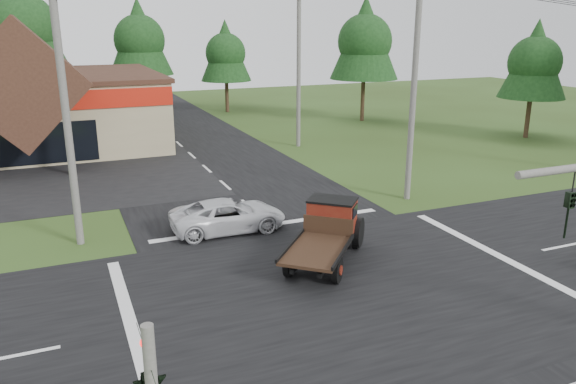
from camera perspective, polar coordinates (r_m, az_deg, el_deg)
ground at (r=19.49m, az=5.65°, el=-9.96°), size 120.00×120.00×0.00m
road_ns at (r=19.48m, az=5.65°, el=-9.94°), size 12.00×120.00×0.02m
road_ew at (r=19.48m, az=5.65°, el=-9.93°), size 120.00×12.00×0.02m
traffic_signal_corner at (r=9.53m, az=-13.94°, el=-17.06°), size 0.53×2.48×4.40m
utility_pole_nw at (r=23.48m, az=-21.63°, el=7.41°), size 2.00×0.30×10.50m
utility_pole_ne at (r=28.60m, az=12.69°, el=10.68°), size 2.00×0.30×11.50m
utility_pole_n at (r=40.81m, az=1.09°, el=12.59°), size 2.00×0.30×11.20m
tree_row_c at (r=56.25m, az=-25.30°, el=15.26°), size 7.28×7.28×13.13m
tree_row_d at (r=57.86m, az=-14.88°, el=14.93°), size 6.16×6.16×11.11m
tree_row_e at (r=57.69m, az=-6.36°, el=14.03°), size 5.04×5.04×9.09m
tree_side_ne at (r=52.41m, az=7.82°, el=15.18°), size 6.16×6.16×11.11m
tree_side_e_near at (r=47.93m, az=23.80°, el=12.19°), size 5.04×5.04×9.09m
antique_flatbed_truck at (r=21.17m, az=3.76°, el=-4.34°), size 5.08×5.39×2.25m
white_pickup at (r=24.61m, az=-6.10°, el=-2.38°), size 5.07×2.42×1.39m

